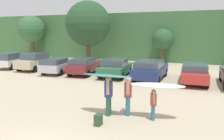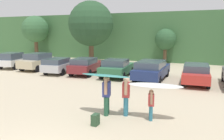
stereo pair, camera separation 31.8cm
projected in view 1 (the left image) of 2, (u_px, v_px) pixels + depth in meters
The scene contains 17 objects.
hillside_ridge at pixel (171, 36), 32.20m from camera, with size 108.00×12.00×5.92m, color #427042.
tree_far_left at pixel (32, 29), 31.68m from camera, with size 3.67×3.67×5.82m.
tree_right at pixel (88, 24), 26.21m from camera, with size 5.17×5.17×7.12m.
tree_center_right at pixel (162, 40), 26.17m from camera, with size 2.40×2.40×3.96m.
parked_car_white at pixel (11, 60), 22.92m from camera, with size 2.66×4.51×1.58m.
parked_car_champagne at pixel (36, 61), 21.89m from camera, with size 2.05×4.08×1.59m.
parked_car_silver at pixel (59, 65), 20.33m from camera, with size 2.34×4.86×1.37m.
parked_car_maroon at pixel (84, 66), 19.54m from camera, with size 2.22×4.18×1.42m.
parked_car_forest_green at pixel (115, 68), 18.54m from camera, with size 2.33×4.24×1.44m.
parked_car_navy at pixel (150, 69), 17.43m from camera, with size 1.99×4.80×1.48m.
parked_car_red at pixel (194, 72), 16.33m from camera, with size 2.05×4.72×1.40m.
person_adult at pixel (109, 93), 9.99m from camera, with size 0.43×0.82×1.76m.
person_child at pixel (153, 103), 9.47m from camera, with size 0.32×0.55×1.30m.
person_companion at pixel (128, 93), 10.00m from camera, with size 0.42×0.78×1.71m.
surfboard_teal at pixel (107, 75), 9.80m from camera, with size 2.28×0.66×0.11m.
surfboard_white at pixel (157, 85), 9.43m from camera, with size 2.31×0.92×0.13m.
backpack_dropped at pixel (98, 120), 8.94m from camera, with size 0.24×0.34×0.45m.
Camera 1 is at (4.56, -4.66, 3.64)m, focal length 36.66 mm.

